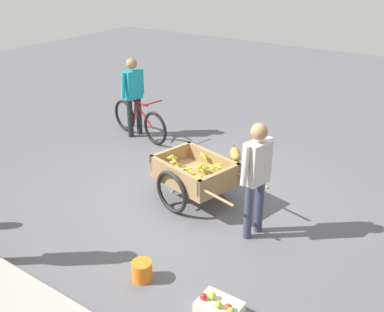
{
  "coord_description": "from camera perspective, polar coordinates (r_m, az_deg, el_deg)",
  "views": [
    {
      "loc": [
        -3.27,
        4.73,
        3.45
      ],
      "look_at": [
        -0.02,
        -0.01,
        0.75
      ],
      "focal_mm": 41.31,
      "sensor_mm": 36.0,
      "label": 1
    }
  ],
  "objects": [
    {
      "name": "ground_plane",
      "position": [
        6.7,
        -0.17,
        -5.82
      ],
      "size": [
        24.0,
        24.0,
        0.0
      ],
      "primitive_type": "plane",
      "color": "#56565B"
    },
    {
      "name": "fruit_cart",
      "position": [
        6.48,
        0.36,
        -2.52
      ],
      "size": [
        1.78,
        1.13,
        0.73
      ],
      "color": "#937047",
      "rests_on": "ground"
    },
    {
      "name": "vendor_person",
      "position": [
        5.56,
        8.32,
        -1.94
      ],
      "size": [
        0.27,
        0.55,
        1.58
      ],
      "color": "#333851",
      "rests_on": "ground"
    },
    {
      "name": "bicycle",
      "position": [
        8.88,
        -6.82,
        4.55
      ],
      "size": [
        1.63,
        0.53,
        0.85
      ],
      "color": "black",
      "rests_on": "ground"
    },
    {
      "name": "cyclist_person",
      "position": [
        8.81,
        -7.61,
        8.37
      ],
      "size": [
        0.27,
        0.54,
        1.57
      ],
      "color": "black",
      "rests_on": "ground"
    },
    {
      "name": "dog",
      "position": [
        7.56,
        5.61,
        0.15
      ],
      "size": [
        0.42,
        0.58,
        0.4
      ],
      "color": "#AD7A38",
      "rests_on": "ground"
    },
    {
      "name": "plastic_bucket",
      "position": [
        5.24,
        -6.47,
        -14.51
      ],
      "size": [
        0.23,
        0.23,
        0.24
      ],
      "primitive_type": "cylinder",
      "color": "orange",
      "rests_on": "ground"
    },
    {
      "name": "apple_crate",
      "position": [
        4.75,
        3.5,
        -19.32
      ],
      "size": [
        0.44,
        0.32,
        0.3
      ],
      "color": "beige",
      "rests_on": "ground"
    }
  ]
}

